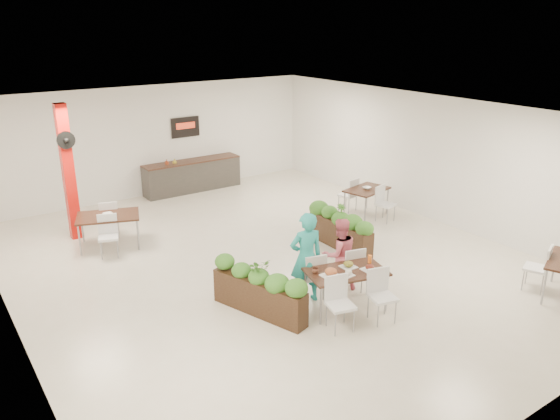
% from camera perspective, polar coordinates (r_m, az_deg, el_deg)
% --- Properties ---
extents(ground, '(12.00, 12.00, 0.00)m').
position_cam_1_polar(ground, '(11.82, -1.23, -5.44)').
color(ground, beige).
rests_on(ground, ground).
extents(room_shell, '(10.10, 12.10, 3.22)m').
position_cam_1_polar(room_shell, '(11.13, -1.30, 3.98)').
color(room_shell, white).
rests_on(room_shell, ground).
extents(red_column, '(0.40, 0.41, 3.20)m').
position_cam_1_polar(red_column, '(13.49, -21.25, 3.79)').
color(red_column, red).
rests_on(red_column, ground).
extents(service_counter, '(3.00, 0.64, 2.20)m').
position_cam_1_polar(service_counter, '(16.77, -9.15, 3.65)').
color(service_counter, '#302E2B').
rests_on(service_counter, ground).
extents(main_table, '(1.58, 1.87, 0.92)m').
position_cam_1_polar(main_table, '(9.80, 6.88, -6.95)').
color(main_table, black).
rests_on(main_table, ground).
extents(diner_man, '(0.71, 0.56, 1.73)m').
position_cam_1_polar(diner_man, '(9.93, 2.74, -5.00)').
color(diner_man, teal).
rests_on(diner_man, ground).
extents(diner_woman, '(0.82, 0.71, 1.45)m').
position_cam_1_polar(diner_woman, '(10.45, 6.23, -4.64)').
color(diner_woman, '#EE697F').
rests_on(diner_woman, ground).
extents(planter_left, '(0.89, 1.94, 1.05)m').
position_cam_1_polar(planter_left, '(9.65, -2.20, -8.05)').
color(planter_left, black).
rests_on(planter_left, ground).
extents(planter_right, '(0.44, 2.00, 1.05)m').
position_cam_1_polar(planter_right, '(12.43, 6.32, -1.77)').
color(planter_right, black).
rests_on(planter_right, ground).
extents(side_table_a, '(1.59, 1.67, 0.92)m').
position_cam_1_polar(side_table_a, '(12.99, -17.50, -0.98)').
color(side_table_a, black).
rests_on(side_table_a, ground).
extents(side_table_b, '(1.30, 1.67, 0.92)m').
position_cam_1_polar(side_table_b, '(14.51, 9.04, 1.73)').
color(side_table_b, black).
rests_on(side_table_b, ground).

